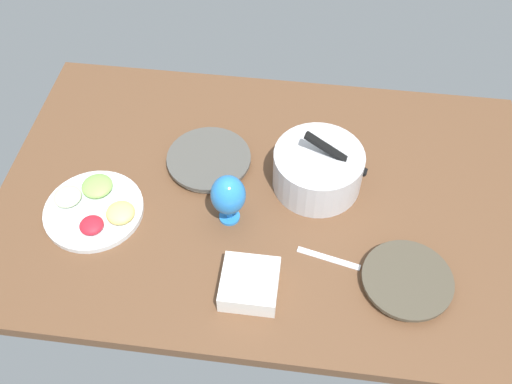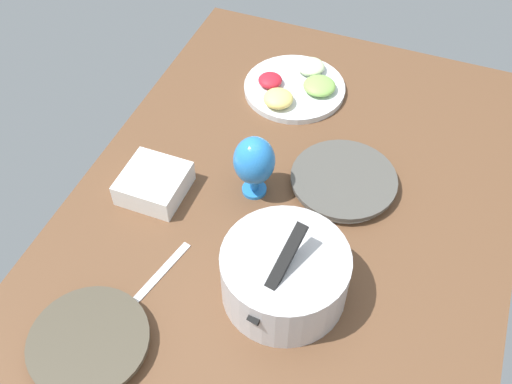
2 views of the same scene
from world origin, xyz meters
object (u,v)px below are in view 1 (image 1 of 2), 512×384
dinner_plate_right (407,281)px  square_bowl_white (250,283)px  hurricane_glass_blue (228,196)px  mixing_bowl (318,168)px  dinner_plate_left (209,160)px  fruit_platter (95,207)px

dinner_plate_right → square_bowl_white: size_ratio=1.63×
dinner_plate_right → hurricane_glass_blue: hurricane_glass_blue is taller
mixing_bowl → square_bowl_white: size_ratio=1.86×
dinner_plate_left → square_bowl_white: bearing=-66.4°
hurricane_glass_blue → square_bowl_white: (8.98, -22.63, -7.05)cm
fruit_platter → mixing_bowl: bearing=16.5°
dinner_plate_left → mixing_bowl: (33.84, -3.69, 5.36)cm
dinner_plate_left → mixing_bowl: size_ratio=0.95×
dinner_plate_right → hurricane_glass_blue: size_ratio=1.42×
dinner_plate_right → square_bowl_white: (-41.33, -6.97, 1.74)cm
mixing_bowl → fruit_platter: size_ratio=0.95×
mixing_bowl → hurricane_glass_blue: bearing=-146.2°
dinner_plate_right → mixing_bowl: bearing=129.3°
fruit_platter → square_bowl_white: (48.43, -19.95, 1.51)cm
fruit_platter → square_bowl_white: square_bowl_white is taller
square_bowl_white → dinner_plate_left: bearing=113.6°
fruit_platter → dinner_plate_left: bearing=37.1°
fruit_platter → hurricane_glass_blue: hurricane_glass_blue is taller
mixing_bowl → square_bowl_white: 41.90cm
fruit_platter → square_bowl_white: 52.40cm
dinner_plate_left → dinner_plate_right: size_ratio=1.08×
dinner_plate_left → square_bowl_white: size_ratio=1.76×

